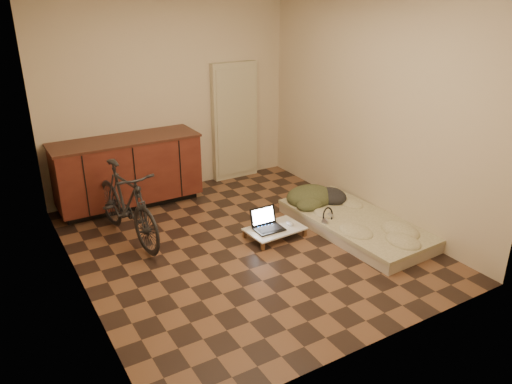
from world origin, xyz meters
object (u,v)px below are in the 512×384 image
laptop (267,224)px  futon (356,224)px  bicycle (126,200)px  lap_desk (275,229)px

laptop → futon: bearing=-21.2°
bicycle → lap_desk: 1.70m
futon → lap_desk: (-0.91, 0.35, 0.01)m
lap_desk → futon: bearing=-24.8°
futon → laptop: size_ratio=5.82×
lap_desk → bicycle: bearing=147.6°
bicycle → futon: (2.36, -1.15, -0.41)m
lap_desk → laptop: bearing=143.3°
bicycle → laptop: bicycle is taller
bicycle → laptop: (1.37, -0.75, -0.33)m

